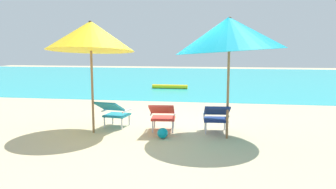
# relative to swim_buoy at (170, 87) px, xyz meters

# --- Properties ---
(ground_plane) EXTENTS (40.00, 40.00, 0.00)m
(ground_plane) POSITION_rel_swim_buoy_xyz_m (1.01, -3.37, -0.10)
(ground_plane) COLOR #CCB78E
(ocean_band) EXTENTS (40.00, 18.00, 0.01)m
(ocean_band) POSITION_rel_swim_buoy_xyz_m (1.01, 5.44, -0.09)
(ocean_band) COLOR #28B2B7
(ocean_band) RESTS_ON ground_plane
(swim_buoy) EXTENTS (1.60, 0.18, 0.18)m
(swim_buoy) POSITION_rel_swim_buoy_xyz_m (0.00, 0.00, 0.00)
(swim_buoy) COLOR yellow
(swim_buoy) RESTS_ON ocean_band
(lounge_chair_left) EXTENTS (0.66, 0.94, 0.68)m
(lounge_chair_left) POSITION_rel_swim_buoy_xyz_m (-0.18, -7.49, 0.31)
(lounge_chair_left) COLOR teal
(lounge_chair_left) RESTS_ON ground_plane
(lounge_chair_center) EXTENTS (0.61, 0.92, 0.68)m
(lounge_chair_center) POSITION_rel_swim_buoy_xyz_m (1.00, -7.67, 0.31)
(lounge_chair_center) COLOR red
(lounge_chair_center) RESTS_ON ground_plane
(lounge_chair_right) EXTENTS (0.60, 0.91, 0.68)m
(lounge_chair_right) POSITION_rel_swim_buoy_xyz_m (2.16, -7.63, 0.31)
(lounge_chair_right) COLOR navy
(lounge_chair_right) RESTS_ON ground_plane
(beach_umbrella_left) EXTENTS (1.89, 1.93, 2.50)m
(beach_umbrella_left) POSITION_rel_swim_buoy_xyz_m (-0.50, -7.93, 2.00)
(beach_umbrella_left) COLOR olive
(beach_umbrella_left) RESTS_ON ground_plane
(beach_umbrella_right) EXTENTS (2.74, 2.72, 2.53)m
(beach_umbrella_right) POSITION_rel_swim_buoy_xyz_m (2.38, -7.95, 2.02)
(beach_umbrella_right) COLOR olive
(beach_umbrella_right) RESTS_ON ground_plane
(beach_ball) EXTENTS (0.22, 0.22, 0.22)m
(beach_ball) POSITION_rel_swim_buoy_xyz_m (1.08, -8.15, 0.01)
(beach_ball) COLOR #0A93AD
(beach_ball) RESTS_ON ground_plane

